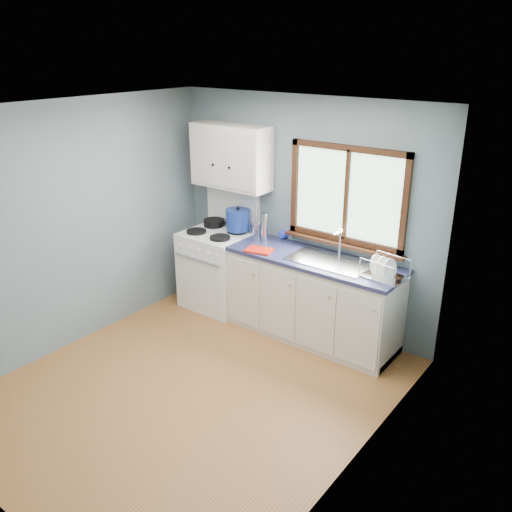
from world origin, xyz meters
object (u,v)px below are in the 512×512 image
Objects in this scene: base_cabinets at (312,302)px; thermos at (264,227)px; stockpot at (238,219)px; gas_range at (218,267)px; dish_rack at (384,272)px; utensil_crock at (256,229)px; skillet at (214,222)px; sink at (329,267)px.

thermos is at bearing 172.27° from base_cabinets.
stockpot is 0.40m from thermos.
dish_rack is at bearing -0.59° from gas_range.
dish_rack is at bearing -2.93° from base_cabinets.
utensil_crock is (0.22, 0.06, -0.09)m from stockpot.
skillet is 0.95× the size of dish_rack.
dish_rack reaches higher than base_cabinets.
thermos is (0.77, -0.04, 0.10)m from skillet.
gas_range is 1.62× the size of sink.
gas_range is 0.74× the size of base_cabinets.
skillet is (-0.18, 0.15, 0.49)m from gas_range.
utensil_crock reaches higher than skillet.
utensil_crock is (-1.07, 0.19, 0.14)m from sink.
base_cabinets is 2.20× the size of sink.
thermos is (0.18, -0.09, 0.08)m from utensil_crock.
sink reaches higher than dish_rack.
thermos reaches higher than dish_rack.
stockpot is at bearing 173.48° from base_cabinets.
stockpot is at bearing -164.24° from utensil_crock.
skillet is 2.27m from dish_rack.
skillet is at bearing 177.12° from thermos.
gas_range reaches higher than thermos.
dish_rack is at bearing -3.77° from sink.
thermos is at bearing 173.80° from sink.
skillet is 1.25× the size of thermos.
stockpot is 1.09× the size of thermos.
sink is 1.10m from utensil_crock.
stockpot is (0.19, 0.15, 0.59)m from gas_range.
skillet is at bearing 138.74° from gas_range.
utensil_crock is 1.16× the size of thermos.
base_cabinets is 0.48m from sink.
gas_range is at bearing -153.36° from utensil_crock.
utensil_crock is 1.69m from dish_rack.
thermos is 0.76× the size of dish_rack.
skillet is 0.78m from thermos.
utensil_crock is 0.22m from thermos.
sink is 1.32m from stockpot.
gas_range is 3.17× the size of dish_rack.
skillet is 1.14× the size of stockpot.
skillet is 0.38m from stockpot.
base_cabinets is at bearing -6.52° from stockpot.
thermos is at bearing -176.92° from dish_rack.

